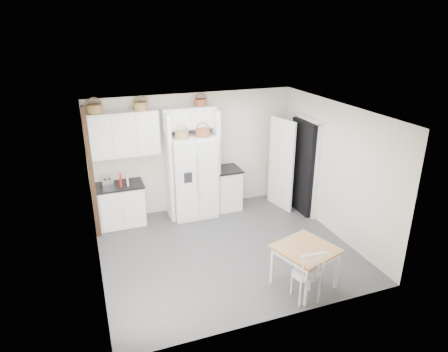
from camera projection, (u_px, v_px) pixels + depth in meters
name	position (u px, v px, depth m)	size (l,w,h in m)	color
floor	(226.00, 249.00, 7.48)	(4.50, 4.50, 0.00)	#4E4D54
ceiling	(226.00, 112.00, 6.53)	(4.50, 4.50, 0.00)	white
wall_back	(194.00, 152.00, 8.76)	(4.50, 4.50, 0.00)	beige
wall_left	(93.00, 204.00, 6.28)	(4.00, 4.00, 0.00)	beige
wall_right	(335.00, 170.00, 7.73)	(4.00, 4.00, 0.00)	beige
refrigerator	(193.00, 176.00, 8.54)	(0.92, 0.74, 1.78)	white
base_cab_left	(121.00, 205.00, 8.27)	(0.92, 0.58, 0.85)	white
base_cab_right	(227.00, 189.00, 9.01)	(0.51, 0.62, 0.91)	white
dining_table	(304.00, 267.00, 6.34)	(0.84, 0.84, 0.70)	brown
windsor_chair	(307.00, 273.00, 5.99)	(0.45, 0.41, 0.92)	white
counter_left	(119.00, 186.00, 8.11)	(0.96, 0.62, 0.04)	black
counter_right	(227.00, 169.00, 8.84)	(0.56, 0.66, 0.04)	black
toaster	(108.00, 183.00, 7.97)	(0.23, 0.13, 0.16)	silver
cookbook_red	(121.00, 180.00, 8.00)	(0.04, 0.16, 0.24)	red
cookbook_cream	(127.00, 180.00, 8.04)	(0.03, 0.16, 0.24)	beige
basket_upper_a	(95.00, 109.00, 7.56)	(0.30, 0.30, 0.17)	brown
basket_upper_c	(140.00, 106.00, 7.84)	(0.28, 0.28, 0.16)	brown
basket_bridge_b	(201.00, 102.00, 8.24)	(0.25, 0.25, 0.14)	brown
basket_fridge_a	(182.00, 135.00, 8.03)	(0.27, 0.27, 0.15)	brown
basket_fridge_b	(203.00, 133.00, 8.16)	(0.30, 0.30, 0.16)	brown
upper_cabinet	(123.00, 134.00, 7.91)	(1.40, 0.34, 0.90)	white
bridge_cabinet	(189.00, 118.00, 8.26)	(1.12, 0.34, 0.45)	white
fridge_panel_left	(168.00, 167.00, 8.34)	(0.08, 0.60, 2.30)	white
fridge_panel_right	(214.00, 161.00, 8.66)	(0.08, 0.60, 2.30)	white
trim_post	(91.00, 175.00, 7.48)	(0.09, 0.09, 2.60)	black
doorway_void	(303.00, 167.00, 8.67)	(0.18, 0.85, 2.05)	black
door_slab	(281.00, 164.00, 8.85)	(0.80, 0.04, 2.05)	white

